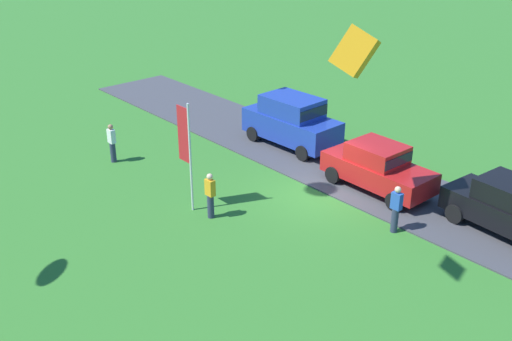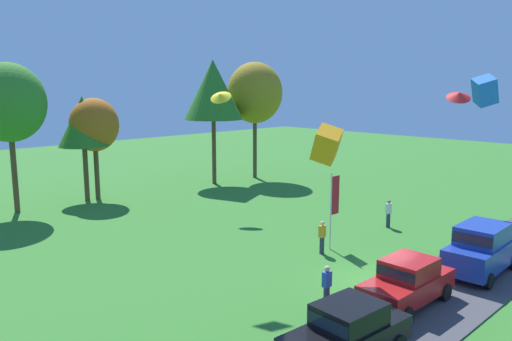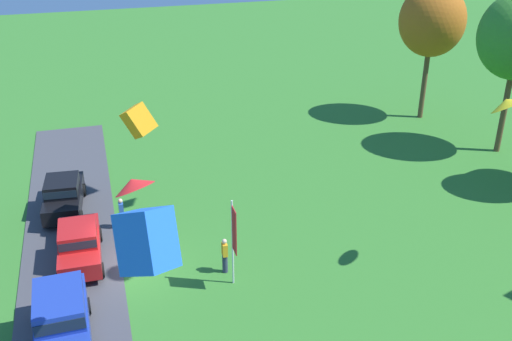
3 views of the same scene
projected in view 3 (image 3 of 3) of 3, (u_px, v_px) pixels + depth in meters
ground_plane at (129, 270)px, 26.79m from camera, size 120.00×120.00×0.00m
pavement_strip at (71, 278)px, 26.17m from camera, size 36.00×4.40×0.06m
car_sedan_far_end at (63, 194)px, 30.98m from camera, size 4.52×2.22×1.84m
car_sedan_by_flagpole at (79, 243)px, 26.86m from camera, size 4.43×2.01×1.84m
car_suv_mid_row at (61, 318)px, 21.91m from camera, size 4.66×2.16×2.28m
person_beside_suv at (225, 255)px, 26.26m from camera, size 0.36×0.24×1.71m
person_watching_sky at (122, 214)px, 29.51m from camera, size 0.36×0.24×1.71m
tree_far_right at (432, 21)px, 40.69m from camera, size 4.50×4.50×9.51m
flag_banner at (234, 235)px, 24.59m from camera, size 0.71×0.08×4.07m
kite_box_high_left at (139, 121)px, 26.35m from camera, size 1.54×1.64×1.76m
kite_delta_high_right at (133, 184)px, 16.92m from camera, size 1.69×1.68×0.84m
kite_box_trailing_tail at (147, 241)px, 13.94m from camera, size 1.96×1.50×1.95m
kite_delta_topmost at (507, 103)px, 23.56m from camera, size 1.90×1.93×1.06m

